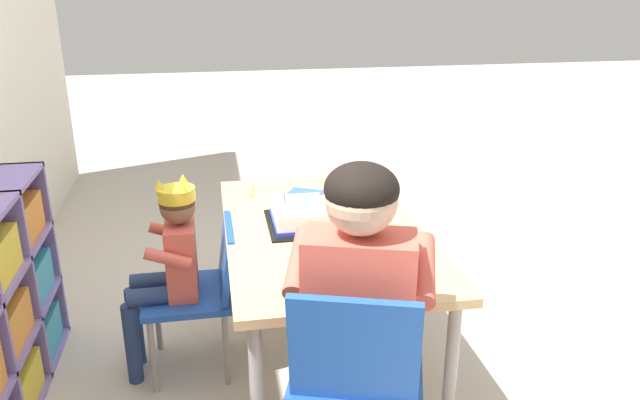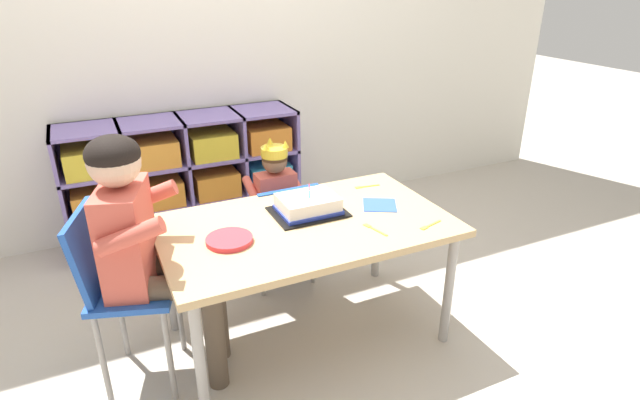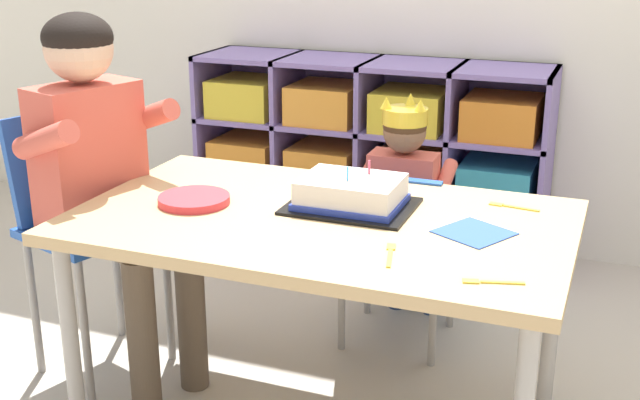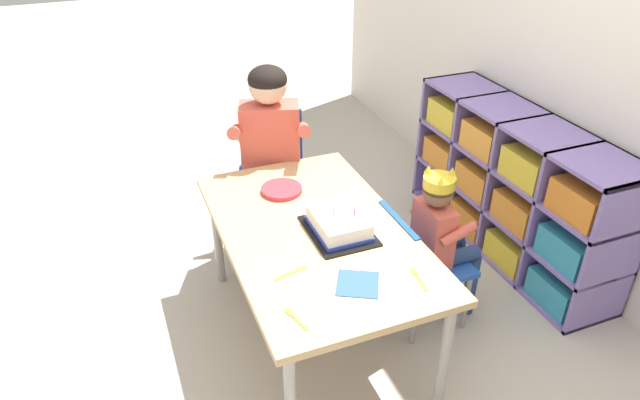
# 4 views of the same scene
# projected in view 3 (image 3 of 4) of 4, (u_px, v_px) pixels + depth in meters

# --- Properties ---
(storage_cubby_shelf) EXTENTS (1.44, 0.36, 0.79)m
(storage_cubby_shelf) POSITION_uv_depth(u_px,v_px,m) (376.00, 160.00, 3.35)
(storage_cubby_shelf) COLOR #7F6BB2
(storage_cubby_shelf) RESTS_ON ground
(activity_table) EXTENTS (1.26, 0.75, 0.60)m
(activity_table) POSITION_uv_depth(u_px,v_px,m) (321.00, 235.00, 2.09)
(activity_table) COLOR tan
(activity_table) RESTS_ON ground
(classroom_chair_blue) EXTENTS (0.36, 0.36, 0.61)m
(classroom_chair_blue) POSITION_uv_depth(u_px,v_px,m) (395.00, 242.00, 2.56)
(classroom_chair_blue) COLOR #1E4CA8
(classroom_chair_blue) RESTS_ON ground
(child_with_crown) EXTENTS (0.30, 0.31, 0.81)m
(child_with_crown) POSITION_uv_depth(u_px,v_px,m) (406.00, 190.00, 2.61)
(child_with_crown) COLOR #D15647
(child_with_crown) RESTS_ON ground
(classroom_chair_adult_side) EXTENTS (0.43, 0.44, 0.79)m
(classroom_chair_adult_side) POSITION_uv_depth(u_px,v_px,m) (82.00, 214.00, 2.43)
(classroom_chair_adult_side) COLOR #1E4CA8
(classroom_chair_adult_side) RESTS_ON ground
(adult_helper_seated) EXTENTS (0.48, 0.46, 1.08)m
(adult_helper_seated) POSITION_uv_depth(u_px,v_px,m) (102.00, 160.00, 2.30)
(adult_helper_seated) COLOR #D15647
(adult_helper_seated) RESTS_ON ground
(birthday_cake_on_tray) EXTENTS (0.33, 0.25, 0.12)m
(birthday_cake_on_tray) POSITION_uv_depth(u_px,v_px,m) (351.00, 195.00, 2.13)
(birthday_cake_on_tray) COLOR black
(birthday_cake_on_tray) RESTS_ON activity_table
(paper_plate_stack) EXTENTS (0.19, 0.19, 0.02)m
(paper_plate_stack) POSITION_uv_depth(u_px,v_px,m) (194.00, 200.00, 2.17)
(paper_plate_stack) COLOR #DB333D
(paper_plate_stack) RESTS_ON activity_table
(paper_napkin_square) EXTENTS (0.21, 0.21, 0.00)m
(paper_napkin_square) POSITION_uv_depth(u_px,v_px,m) (474.00, 233.00, 1.96)
(paper_napkin_square) COLOR #3356B7
(paper_napkin_square) RESTS_ON activity_table
(fork_near_cake_tray) EXTENTS (0.13, 0.05, 0.00)m
(fork_near_cake_tray) POSITION_uv_depth(u_px,v_px,m) (489.00, 282.00, 1.69)
(fork_near_cake_tray) COLOR yellow
(fork_near_cake_tray) RESTS_ON activity_table
(fork_at_table_front_edge) EXTENTS (0.05, 0.14, 0.00)m
(fork_at_table_front_edge) POSITION_uv_depth(u_px,v_px,m) (390.00, 254.00, 1.84)
(fork_at_table_front_edge) COLOR yellow
(fork_at_table_front_edge) RESTS_ON activity_table
(fork_scattered_mid_table) EXTENTS (0.13, 0.03, 0.00)m
(fork_scattered_mid_table) POSITION_uv_depth(u_px,v_px,m) (511.00, 206.00, 2.14)
(fork_scattered_mid_table) COLOR yellow
(fork_scattered_mid_table) RESTS_ON activity_table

